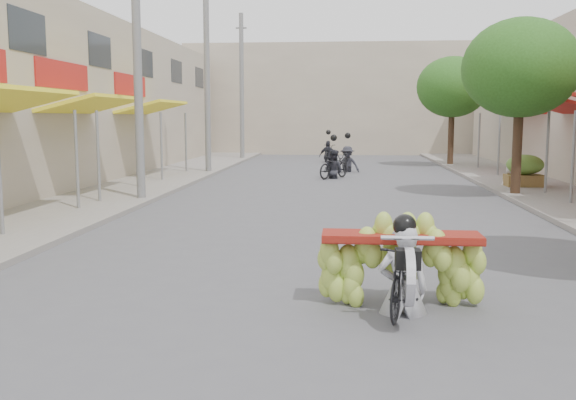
{
  "coord_description": "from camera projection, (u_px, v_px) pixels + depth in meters",
  "views": [
    {
      "loc": [
        0.32,
        -5.53,
        2.38
      ],
      "look_at": [
        -0.55,
        4.28,
        1.1
      ],
      "focal_mm": 40.0,
      "sensor_mm": 36.0,
      "label": 1
    }
  ],
  "objects": [
    {
      "name": "sidewalk_left",
      "position": [
        123.0,
        187.0,
        21.22
      ],
      "size": [
        4.0,
        60.0,
        0.12
      ],
      "primitive_type": "cube",
      "color": "gray",
      "rests_on": "ground"
    },
    {
      "name": "banana_motorbike",
      "position": [
        402.0,
        255.0,
        7.87
      ],
      "size": [
        2.2,
        1.79,
        2.07
      ],
      "color": "black",
      "rests_on": "ground"
    },
    {
      "name": "bg_motorbike_a",
      "position": [
        333.0,
        160.0,
        24.87
      ],
      "size": [
        1.47,
        1.79,
        1.95
      ],
      "color": "black",
      "rests_on": "ground"
    },
    {
      "name": "utility_pole_back",
      "position": [
        242.0,
        87.0,
        35.39
      ],
      "size": [
        0.6,
        0.24,
        8.0
      ],
      "color": "slate",
      "rests_on": "ground"
    },
    {
      "name": "bg_motorbike_c",
      "position": [
        328.0,
        147.0,
        33.98
      ],
      "size": [
        1.03,
        1.67,
        1.95
      ],
      "color": "black",
      "rests_on": "ground"
    },
    {
      "name": "far_building",
      "position": [
        341.0,
        100.0,
        42.88
      ],
      "size": [
        20.0,
        6.0,
        7.0
      ],
      "primitive_type": "cube",
      "color": "#AFA08A",
      "rests_on": "ground"
    },
    {
      "name": "ground",
      "position": [
        307.0,
        382.0,
        5.8
      ],
      "size": [
        120.0,
        120.0,
        0.0
      ],
      "primitive_type": "plane",
      "color": "#535257",
      "rests_on": "ground"
    },
    {
      "name": "utility_pole_mid",
      "position": [
        137.0,
        57.0,
        17.61
      ],
      "size": [
        0.6,
        0.24,
        8.0
      ],
      "color": "slate",
      "rests_on": "ground"
    },
    {
      "name": "sidewalk_right",
      "position": [
        559.0,
        192.0,
        19.99
      ],
      "size": [
        4.0,
        60.0,
        0.12
      ],
      "primitive_type": "cube",
      "color": "gray",
      "rests_on": "ground"
    },
    {
      "name": "pedestrian",
      "position": [
        512.0,
        162.0,
        21.35
      ],
      "size": [
        0.82,
        0.55,
        1.55
      ],
      "rotation": [
        0.0,
        0.0,
        3.27
      ],
      "color": "white",
      "rests_on": "ground"
    },
    {
      "name": "produce_crate_far",
      "position": [
        525.0,
        168.0,
        20.97
      ],
      "size": [
        1.2,
        0.88,
        1.16
      ],
      "color": "brown",
      "rests_on": "ground"
    },
    {
      "name": "street_tree_mid",
      "position": [
        521.0,
        68.0,
        18.67
      ],
      "size": [
        3.4,
        3.4,
        5.25
      ],
      "color": "#3A2719",
      "rests_on": "ground"
    },
    {
      "name": "bg_motorbike_b",
      "position": [
        347.0,
        153.0,
        27.74
      ],
      "size": [
        1.15,
        1.76,
        1.95
      ],
      "color": "black",
      "rests_on": "ground"
    },
    {
      "name": "street_tree_far",
      "position": [
        453.0,
        87.0,
        30.52
      ],
      "size": [
        3.4,
        3.4,
        5.25
      ],
      "color": "#3A2719",
      "rests_on": "ground"
    },
    {
      "name": "utility_pole_far",
      "position": [
        207.0,
        77.0,
        26.5
      ],
      "size": [
        0.6,
        0.24,
        8.0
      ],
      "color": "slate",
      "rests_on": "ground"
    }
  ]
}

